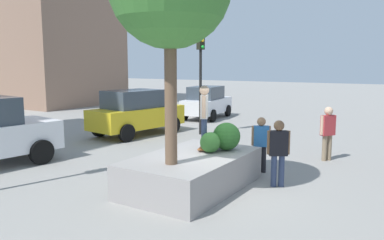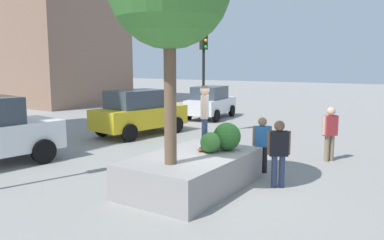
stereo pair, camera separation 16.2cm
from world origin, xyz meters
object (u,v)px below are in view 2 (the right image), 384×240
object	(u,v)px
sedan_parked	(211,102)
traffic_light_corner	(204,64)
bystander_watching	(330,130)
pedestrian_crossing	(279,149)
skateboarder	(205,112)
passerby_with_bag	(262,141)
taxi_cab	(139,112)
skateboard	(205,147)
planter_ledge	(192,172)

from	to	relation	value
sedan_parked	traffic_light_corner	xyz separation A→B (m)	(-4.75, -2.41, 2.19)
bystander_watching	pedestrian_crossing	bearing A→B (deg)	173.17
skateboarder	passerby_with_bag	distance (m)	2.06
skateboarder	traffic_light_corner	bearing A→B (deg)	31.65
pedestrian_crossing	passerby_with_bag	xyz separation A→B (m)	(1.01, 0.88, -0.06)
skateboarder	sedan_parked	bearing A→B (deg)	29.61
skateboarder	passerby_with_bag	xyz separation A→B (m)	(1.53, -1.01, -0.94)
taxi_cab	skateboard	bearing A→B (deg)	-125.49
planter_ledge	skateboard	bearing A→B (deg)	7.08
skateboarder	bystander_watching	world-z (taller)	skateboarder
skateboard	passerby_with_bag	size ratio (longest dim) A/B	0.51
bystander_watching	skateboard	bearing A→B (deg)	150.11
skateboard	sedan_parked	bearing A→B (deg)	29.61
skateboard	passerby_with_bag	world-z (taller)	passerby_with_bag
sedan_parked	pedestrian_crossing	xyz separation A→B (m)	(-10.17, -7.96, 0.04)
skateboard	pedestrian_crossing	world-z (taller)	pedestrian_crossing
skateboarder	traffic_light_corner	xyz separation A→B (m)	(5.94, 3.66, 1.27)
traffic_light_corner	pedestrian_crossing	world-z (taller)	traffic_light_corner
skateboard	sedan_parked	distance (m)	12.29
planter_ledge	taxi_cab	distance (m)	7.95
skateboard	skateboarder	distance (m)	0.97
taxi_cab	bystander_watching	bearing A→B (deg)	-91.91
skateboarder	taxi_cab	size ratio (longest dim) A/B	0.36
skateboarder	taxi_cab	xyz separation A→B (m)	(4.29, 6.02, -0.85)
pedestrian_crossing	skateboarder	bearing A→B (deg)	105.30
passerby_with_bag	bystander_watching	bearing A→B (deg)	-27.57
sedan_parked	passerby_with_bag	xyz separation A→B (m)	(-9.16, -7.08, -0.01)
pedestrian_crossing	taxi_cab	bearing A→B (deg)	64.48
traffic_light_corner	passerby_with_bag	size ratio (longest dim) A/B	2.85
pedestrian_crossing	bystander_watching	size ratio (longest dim) A/B	0.97
planter_ledge	skateboard	distance (m)	0.91
skateboard	pedestrian_crossing	size ratio (longest dim) A/B	0.48
planter_ledge	bystander_watching	distance (m)	5.29
skateboard	traffic_light_corner	xyz separation A→B (m)	(5.94, 3.66, 2.23)
taxi_cab	sedan_parked	size ratio (longest dim) A/B	1.07
taxi_cab	passerby_with_bag	xyz separation A→B (m)	(-2.76, -7.02, -0.08)
traffic_light_corner	passerby_with_bag	distance (m)	6.79
passerby_with_bag	taxi_cab	bearing A→B (deg)	68.54
traffic_light_corner	bystander_watching	bearing A→B (deg)	-107.88
pedestrian_crossing	planter_ledge	bearing A→B (deg)	125.50
bystander_watching	taxi_cab	bearing A→B (deg)	88.09
taxi_cab	passerby_with_bag	world-z (taller)	taxi_cab
traffic_light_corner	skateboarder	bearing A→B (deg)	-148.35
planter_ledge	sedan_parked	bearing A→B (deg)	28.31
taxi_cab	pedestrian_crossing	size ratio (longest dim) A/B	2.63
sedan_parked	pedestrian_crossing	world-z (taller)	sedan_parked
planter_ledge	sedan_parked	xyz separation A→B (m)	(11.45, 6.17, 0.53)
planter_ledge	traffic_light_corner	distance (m)	8.14
planter_ledge	skateboarder	bearing A→B (deg)	7.08
sedan_parked	passerby_with_bag	distance (m)	11.57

